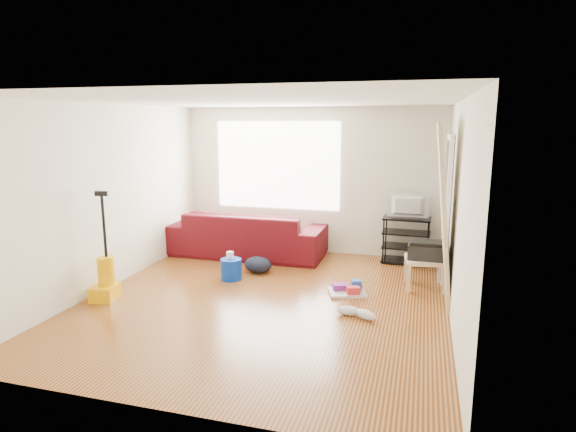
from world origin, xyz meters
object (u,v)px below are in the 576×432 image
(backpack, at_px, (258,272))
(vacuum, at_px, (105,280))
(bucket, at_px, (231,279))
(sofa, at_px, (249,255))
(cleaning_tray, at_px, (348,290))
(side_table, at_px, (425,263))
(tv_stand, at_px, (406,240))

(backpack, xyz_separation_m, vacuum, (-1.52, -1.60, 0.26))
(bucket, xyz_separation_m, backpack, (0.26, 0.42, 0.00))
(bucket, bearing_deg, sofa, 99.46)
(cleaning_tray, distance_m, backpack, 1.56)
(cleaning_tray, height_order, backpack, cleaning_tray)
(side_table, bearing_deg, backpack, 179.51)
(side_table, height_order, vacuum, vacuum)
(tv_stand, bearing_deg, side_table, -73.24)
(side_table, distance_m, vacuum, 4.25)
(sofa, relative_size, tv_stand, 3.42)
(tv_stand, bearing_deg, vacuum, -140.95)
(tv_stand, distance_m, side_table, 1.20)
(backpack, bearing_deg, bucket, -106.08)
(backpack, height_order, vacuum, vacuum)
(tv_stand, distance_m, backpack, 2.45)
(backpack, bearing_deg, tv_stand, 44.10)
(bucket, distance_m, vacuum, 1.74)
(bucket, bearing_deg, side_table, 8.38)
(sofa, height_order, backpack, sofa)
(sofa, bearing_deg, bucket, 99.46)
(sofa, height_order, side_table, side_table)
(tv_stand, relative_size, side_table, 1.33)
(side_table, bearing_deg, vacuum, -158.27)
(sofa, height_order, tv_stand, tv_stand)
(bucket, bearing_deg, vacuum, -136.80)
(tv_stand, bearing_deg, backpack, -149.71)
(sofa, bearing_deg, vacuum, 67.12)
(cleaning_tray, xyz_separation_m, vacuum, (-2.98, -1.05, 0.21))
(bucket, bearing_deg, tv_stand, 32.98)
(bucket, relative_size, backpack, 0.70)
(sofa, distance_m, backpack, 0.99)
(side_table, distance_m, backpack, 2.46)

